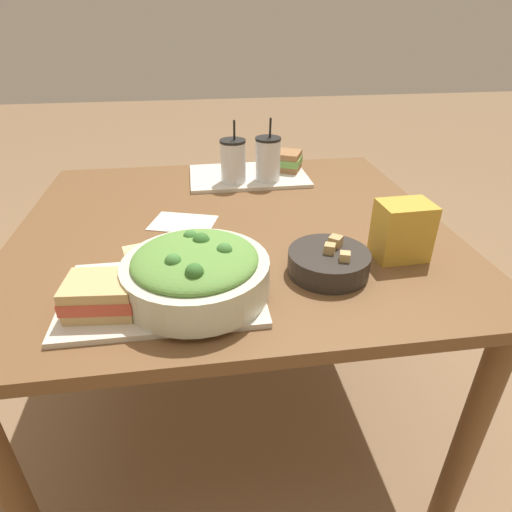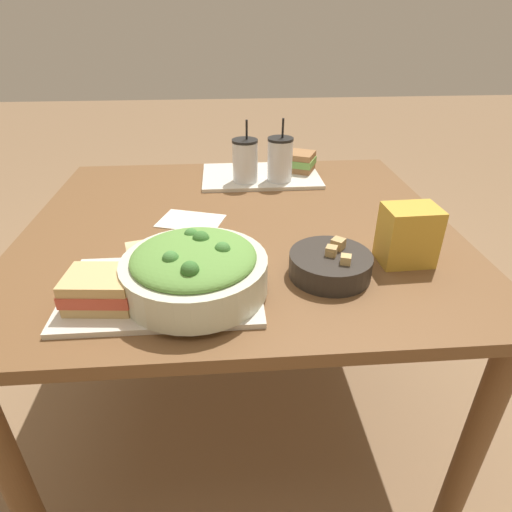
# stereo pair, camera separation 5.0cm
# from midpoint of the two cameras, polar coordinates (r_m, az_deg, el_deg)

# --- Properties ---
(ground_plane) EXTENTS (12.00, 12.00, 0.00)m
(ground_plane) POSITION_cam_midpoint_polar(r_m,az_deg,el_deg) (1.60, -3.41, -19.15)
(ground_plane) COLOR #846647
(dining_table) EXTENTS (1.13, 1.05, 0.71)m
(dining_table) POSITION_cam_midpoint_polar(r_m,az_deg,el_deg) (1.21, -4.29, 0.45)
(dining_table) COLOR brown
(dining_table) RESTS_ON ground_plane
(tray_near) EXTENTS (0.40, 0.26, 0.01)m
(tray_near) POSITION_cam_midpoint_polar(r_m,az_deg,el_deg) (0.89, -13.74, -4.94)
(tray_near) COLOR beige
(tray_near) RESTS_ON dining_table
(tray_far) EXTENTS (0.40, 0.26, 0.01)m
(tray_far) POSITION_cam_midpoint_polar(r_m,az_deg,el_deg) (1.50, -2.02, 10.62)
(tray_far) COLOR beige
(tray_far) RESTS_ON dining_table
(salad_bowl) EXTENTS (0.29, 0.29, 0.11)m
(salad_bowl) POSITION_cam_midpoint_polar(r_m,az_deg,el_deg) (0.84, -9.72, -1.96)
(salad_bowl) COLOR beige
(salad_bowl) RESTS_ON tray_near
(soup_bowl) EXTENTS (0.18, 0.18, 0.07)m
(soup_bowl) POSITION_cam_midpoint_polar(r_m,az_deg,el_deg) (0.94, 8.15, -0.74)
(soup_bowl) COLOR #2D2823
(soup_bowl) RESTS_ON dining_table
(sandwich_near) EXTENTS (0.14, 0.11, 0.06)m
(sandwich_near) POSITION_cam_midpoint_polar(r_m,az_deg,el_deg) (0.85, -21.56, -4.88)
(sandwich_near) COLOR tan
(sandwich_near) RESTS_ON tray_near
(baguette_near) EXTENTS (0.17, 0.10, 0.07)m
(baguette_near) POSITION_cam_midpoint_polar(r_m,az_deg,el_deg) (0.95, -13.91, 0.18)
(baguette_near) COLOR #DBBC84
(baguette_near) RESTS_ON tray_near
(sandwich_far) EXTENTS (0.16, 0.14, 0.06)m
(sandwich_far) POSITION_cam_midpoint_polar(r_m,az_deg,el_deg) (1.54, 2.45, 12.63)
(sandwich_far) COLOR olive
(sandwich_far) RESTS_ON tray_far
(drink_cup_dark) EXTENTS (0.08, 0.08, 0.20)m
(drink_cup_dark) POSITION_cam_midpoint_polar(r_m,az_deg,el_deg) (1.41, -4.11, 12.34)
(drink_cup_dark) COLOR silver
(drink_cup_dark) RESTS_ON tray_far
(drink_cup_red) EXTENTS (0.08, 0.08, 0.20)m
(drink_cup_red) POSITION_cam_midpoint_polar(r_m,az_deg,el_deg) (1.42, 0.55, 12.62)
(drink_cup_red) COLOR silver
(drink_cup_red) RESTS_ON tray_far
(chip_bag) EXTENTS (0.12, 0.09, 0.13)m
(chip_bag) POSITION_cam_midpoint_polar(r_m,az_deg,el_deg) (1.02, 17.59, 3.22)
(chip_bag) COLOR gold
(chip_bag) RESTS_ON dining_table
(napkin_folded) EXTENTS (0.20, 0.16, 0.00)m
(napkin_folded) POSITION_cam_midpoint_polar(r_m,az_deg,el_deg) (1.18, -10.90, 4.33)
(napkin_folded) COLOR silver
(napkin_folded) RESTS_ON dining_table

